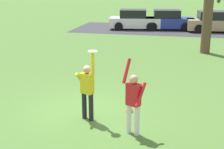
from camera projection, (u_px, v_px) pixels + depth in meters
ground_plane at (83, 111)px, 10.34m from camera, size 120.00×120.00×0.00m
person_catcher at (87, 88)px, 9.48m from camera, size 0.58×0.50×2.08m
person_defender at (133, 99)px, 8.58m from camera, size 0.64×0.58×2.04m
frisbee_disc at (93, 51)px, 9.04m from camera, size 0.26×0.26×0.02m
parked_car_white at (134, 20)px, 26.91m from camera, size 4.32×2.48×1.59m
parked_car_blue at (168, 20)px, 26.72m from camera, size 4.32×2.48×1.59m
parked_car_tan at (213, 22)px, 25.65m from camera, size 4.32×2.48×1.59m
parking_strip at (171, 30)px, 26.72m from camera, size 15.75×6.40×0.01m
bare_tree_tall at (210, 1)px, 17.67m from camera, size 1.99×1.78×5.72m
field_cone_orange at (129, 107)px, 10.25m from camera, size 0.26×0.26×0.32m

